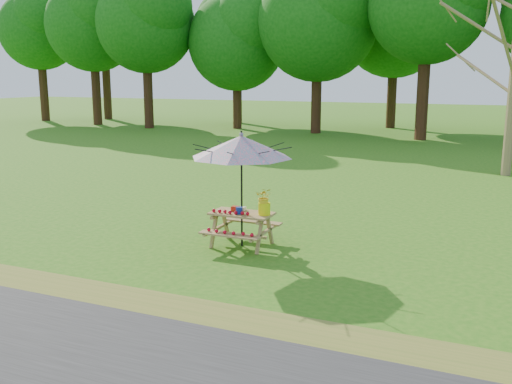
% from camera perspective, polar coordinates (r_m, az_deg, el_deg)
% --- Properties ---
extents(ground, '(120.00, 120.00, 0.00)m').
position_cam_1_polar(ground, '(11.79, -11.71, -4.76)').
color(ground, '#2B7015').
rests_on(ground, ground).
extents(drygrass_strip, '(120.00, 1.20, 0.01)m').
position_cam_1_polar(drygrass_strip, '(9.76, -21.28, -8.80)').
color(drygrass_strip, olive).
rests_on(drygrass_strip, ground).
extents(picnic_table, '(1.20, 1.32, 0.67)m').
position_cam_1_polar(picnic_table, '(11.10, -1.43, -3.79)').
color(picnic_table, '#9E7F47').
rests_on(picnic_table, ground).
extents(patio_umbrella, '(2.27, 2.27, 2.25)m').
position_cam_1_polar(patio_umbrella, '(10.78, -1.47, 4.55)').
color(patio_umbrella, black).
rests_on(patio_umbrella, ground).
extents(produce_bins, '(0.29, 0.40, 0.13)m').
position_cam_1_polar(produce_bins, '(11.03, -1.75, -1.76)').
color(produce_bins, red).
rests_on(produce_bins, picnic_table).
extents(tomatoes_row, '(0.77, 0.13, 0.07)m').
position_cam_1_polar(tomatoes_row, '(10.91, -2.55, -2.02)').
color(tomatoes_row, red).
rests_on(tomatoes_row, picnic_table).
extents(flower_bucket, '(0.38, 0.35, 0.52)m').
position_cam_1_polar(flower_bucket, '(10.78, 0.83, -0.85)').
color(flower_bucket, '#F1F20C').
rests_on(flower_bucket, picnic_table).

